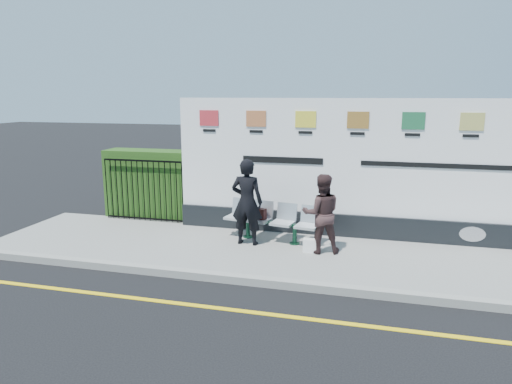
% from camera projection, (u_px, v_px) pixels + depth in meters
% --- Properties ---
extents(ground, '(80.00, 80.00, 0.00)m').
position_uv_depth(ground, '(305.00, 319.00, 6.62)').
color(ground, black).
extents(pavement, '(14.00, 3.00, 0.12)m').
position_uv_depth(pavement, '(324.00, 257.00, 8.98)').
color(pavement, gray).
rests_on(pavement, ground).
extents(kerb, '(14.00, 0.18, 0.14)m').
position_uv_depth(kerb, '(314.00, 287.00, 7.56)').
color(kerb, gray).
rests_on(kerb, ground).
extents(yellow_line, '(14.00, 0.10, 0.01)m').
position_uv_depth(yellow_line, '(305.00, 319.00, 6.62)').
color(yellow_line, yellow).
rests_on(yellow_line, ground).
extents(billboard, '(8.00, 0.30, 3.00)m').
position_uv_depth(billboard, '(355.00, 178.00, 9.85)').
color(billboard, black).
rests_on(billboard, pavement).
extents(hedge, '(2.35, 0.70, 1.70)m').
position_uv_depth(hedge, '(152.00, 184.00, 11.60)').
color(hedge, '#264C16').
rests_on(hedge, pavement).
extents(railing, '(2.05, 0.06, 1.54)m').
position_uv_depth(railing, '(144.00, 190.00, 11.19)').
color(railing, black).
rests_on(railing, pavement).
extents(bench, '(2.15, 0.92, 0.45)m').
position_uv_depth(bench, '(271.00, 230.00, 9.76)').
color(bench, silver).
rests_on(bench, pavement).
extents(woman_left, '(0.66, 0.44, 1.80)m').
position_uv_depth(woman_left, '(247.00, 202.00, 9.40)').
color(woman_left, black).
rests_on(woman_left, pavement).
extents(woman_right, '(0.89, 0.77, 1.57)m').
position_uv_depth(woman_right, '(321.00, 214.00, 8.93)').
color(woman_right, '#3B2626').
rests_on(woman_right, pavement).
extents(handbag_brown, '(0.33, 0.23, 0.24)m').
position_uv_depth(handbag_brown, '(259.00, 214.00, 9.80)').
color(handbag_brown, black).
rests_on(handbag_brown, bench).
extents(carrier_bag_white, '(0.27, 0.16, 0.27)m').
position_uv_depth(carrier_bag_white, '(310.00, 245.00, 9.06)').
color(carrier_bag_white, white).
rests_on(carrier_bag_white, pavement).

